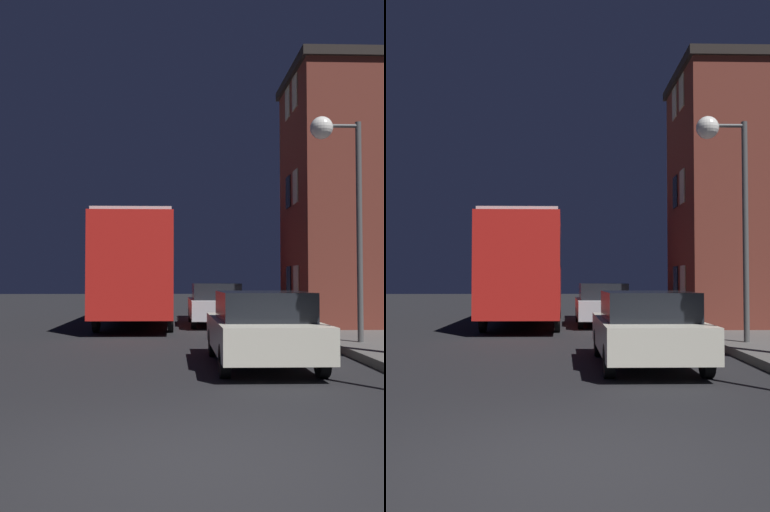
% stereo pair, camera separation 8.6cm
% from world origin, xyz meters
% --- Properties ---
extents(ground_plane, '(120.00, 120.00, 0.00)m').
position_xyz_m(ground_plane, '(0.00, 0.00, 0.00)').
color(ground_plane, black).
extents(brick_building, '(3.62, 4.60, 8.55)m').
position_xyz_m(brick_building, '(5.47, 13.68, 4.48)').
color(brick_building, brown).
rests_on(brick_building, sidewalk).
extents(streetlamp, '(1.25, 0.55, 5.46)m').
position_xyz_m(streetlamp, '(3.72, 8.30, 4.42)').
color(streetlamp, '#4C4C4C').
rests_on(streetlamp, sidewalk).
extents(bus, '(2.56, 10.04, 3.83)m').
position_xyz_m(bus, '(-1.49, 16.18, 2.27)').
color(bus, red).
rests_on(bus, ground).
extents(car_near_lane, '(1.86, 4.33, 1.45)m').
position_xyz_m(car_near_lane, '(1.49, 5.81, 0.75)').
color(car_near_lane, beige).
rests_on(car_near_lane, ground).
extents(car_mid_lane, '(1.86, 4.75, 1.53)m').
position_xyz_m(car_mid_lane, '(1.31, 15.55, 0.79)').
color(car_mid_lane, '#B7BABF').
rests_on(car_mid_lane, ground).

